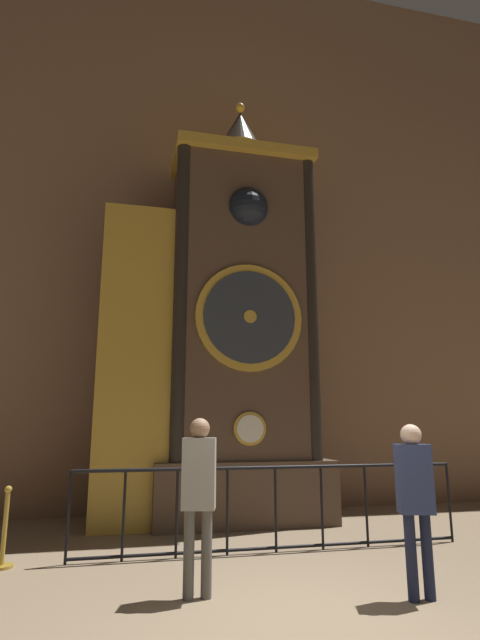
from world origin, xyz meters
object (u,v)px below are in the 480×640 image
object	(u,v)px
stanchion_post	(4,541)
clock_tower	(218,330)
visitor_far	(415,491)
visitor_near	(199,487)

from	to	relation	value
stanchion_post	clock_tower	bearing A→B (deg)	35.44
clock_tower	visitor_far	bearing A→B (deg)	-74.23
clock_tower	stanchion_post	size ratio (longest dim) A/B	8.85
clock_tower	visitor_far	distance (m)	5.16
visitor_far	stanchion_post	xyz separation A→B (m)	(-4.29, 2.20, -0.72)
visitor_near	stanchion_post	distance (m)	2.80
clock_tower	visitor_far	xyz separation A→B (m)	(1.23, -4.37, -2.44)
visitor_far	clock_tower	bearing A→B (deg)	122.65
clock_tower	stanchion_post	world-z (taller)	clock_tower
visitor_far	stanchion_post	bearing A→B (deg)	169.71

